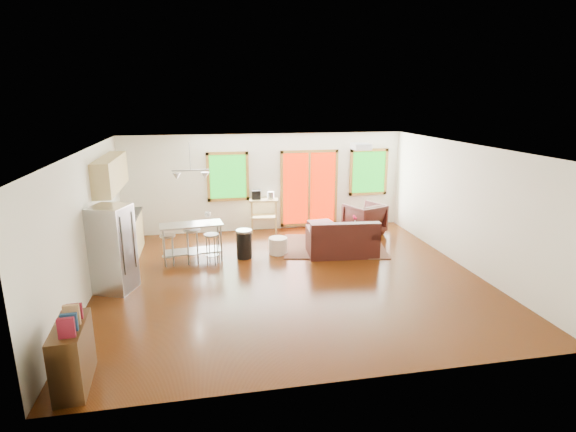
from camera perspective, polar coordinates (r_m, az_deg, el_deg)
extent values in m
cube|color=#341505|center=(9.15, 0.36, -7.82)|extent=(7.50, 7.00, 0.02)
cube|color=white|center=(8.50, 0.39, 8.72)|extent=(7.50, 7.00, 0.02)
cube|color=white|center=(12.11, -2.88, 4.28)|extent=(7.50, 0.02, 2.60)
cube|color=white|center=(8.83, -24.32, -1.04)|extent=(0.02, 7.00, 2.60)
cube|color=white|center=(10.14, 21.70, 1.15)|extent=(0.02, 7.00, 2.60)
cube|color=white|center=(5.52, 7.61, -8.98)|extent=(7.50, 0.02, 2.60)
cube|color=#0E6110|center=(11.93, -7.64, 4.98)|extent=(0.94, 0.02, 1.14)
cube|color=olive|center=(11.85, -7.74, 7.89)|extent=(1.10, 0.05, 0.08)
cube|color=olive|center=(12.05, -7.54, 2.12)|extent=(1.10, 0.05, 0.08)
cube|color=olive|center=(11.92, -10.10, 4.87)|extent=(0.08, 0.05, 1.30)
cube|color=olive|center=(11.97, -5.19, 5.08)|extent=(0.08, 0.05, 1.30)
cube|color=red|center=(12.32, 2.70, 3.51)|extent=(1.44, 0.02, 1.94)
cube|color=olive|center=(12.17, 2.76, 8.18)|extent=(1.60, 0.05, 0.08)
cube|color=olive|center=(12.56, 2.65, -1.01)|extent=(1.60, 0.05, 0.08)
cube|color=olive|center=(12.17, -0.79, 3.38)|extent=(0.08, 0.05, 2.10)
cube|color=olive|center=(12.52, 6.09, 3.63)|extent=(0.08, 0.05, 2.10)
cube|color=olive|center=(12.32, 2.70, 3.51)|extent=(0.08, 0.05, 1.94)
cube|color=#0E6110|center=(12.76, 10.20, 5.51)|extent=(0.94, 0.02, 1.14)
cube|color=olive|center=(12.67, 10.33, 8.23)|extent=(1.10, 0.05, 0.08)
cube|color=olive|center=(12.87, 10.08, 2.83)|extent=(1.10, 0.05, 0.08)
cube|color=olive|center=(12.58, 8.02, 5.47)|extent=(0.08, 0.05, 1.30)
cube|color=olive|center=(12.95, 12.32, 5.54)|extent=(0.08, 0.05, 1.30)
cube|color=#4A5734|center=(11.01, 5.84, -3.80)|extent=(2.71, 2.27, 0.02)
cube|color=black|center=(10.45, 6.82, -3.66)|extent=(1.64, 1.02, 0.44)
cube|color=black|center=(10.01, 7.31, -2.00)|extent=(1.58, 0.35, 0.40)
cube|color=black|center=(10.23, 3.16, -2.20)|extent=(0.29, 0.90, 0.17)
cube|color=black|center=(10.53, 10.48, -1.94)|extent=(0.29, 0.90, 0.17)
cube|color=black|center=(10.35, 4.94, -2.16)|extent=(0.69, 0.63, 0.13)
cube|color=black|center=(10.49, 8.64, -2.04)|extent=(0.69, 0.63, 0.13)
cube|color=#341F0C|center=(11.18, 8.54, -1.80)|extent=(1.01, 0.73, 0.04)
cube|color=#341F0C|center=(10.87, 7.33, -3.24)|extent=(0.07, 0.07, 0.33)
cube|color=#341F0C|center=(11.27, 10.70, -2.73)|extent=(0.07, 0.07, 0.33)
cube|color=#341F0C|center=(11.20, 6.29, -2.66)|extent=(0.07, 0.07, 0.33)
cube|color=#341F0C|center=(11.59, 9.60, -2.19)|extent=(0.07, 0.07, 0.33)
imported|color=black|center=(12.06, 9.67, -0.12)|extent=(1.12, 1.09, 0.90)
cube|color=black|center=(11.62, 4.28, -1.76)|extent=(0.68, 0.68, 0.41)
cylinder|color=silver|center=(10.42, -1.27, -3.78)|extent=(0.57, 0.57, 0.38)
imported|color=silver|center=(11.17, 8.49, -1.04)|extent=(0.24, 0.25, 0.18)
sphere|color=#B10731|center=(11.16, 8.56, -0.26)|extent=(0.09, 0.09, 0.07)
sphere|color=#B10731|center=(11.09, 8.47, -0.25)|extent=(0.09, 0.09, 0.07)
sphere|color=#B10731|center=(11.15, 8.39, -0.06)|extent=(0.09, 0.09, 0.07)
imported|color=maroon|center=(11.34, 9.28, -0.52)|extent=(0.22, 0.03, 0.30)
cube|color=tan|center=(10.60, -20.19, -2.92)|extent=(0.60, 2.20, 0.90)
cube|color=black|center=(10.47, -20.42, -0.47)|extent=(0.64, 2.24, 0.04)
cube|color=tan|center=(10.29, -21.59, 5.04)|extent=(0.36, 2.20, 0.70)
cylinder|color=#B7BABC|center=(9.97, -20.92, -0.61)|extent=(0.12, 0.12, 0.18)
cube|color=black|center=(10.82, -20.15, 0.69)|extent=(0.22, 0.18, 0.20)
cube|color=#B7BABC|center=(8.90, -21.39, -3.91)|extent=(0.83, 0.82, 1.63)
cube|color=gray|center=(8.74, -19.61, -4.07)|extent=(0.23, 0.56, 1.59)
cylinder|color=gray|center=(8.53, -20.22, -3.64)|extent=(0.03, 0.03, 1.08)
cylinder|color=gray|center=(8.85, -18.96, -2.85)|extent=(0.03, 0.03, 1.08)
cube|color=#B7BABC|center=(10.00, -12.18, -1.08)|extent=(1.39, 0.69, 0.04)
cube|color=gray|center=(10.18, -12.00, -4.37)|extent=(1.29, 0.60, 0.03)
cylinder|color=gray|center=(9.90, -15.43, -4.03)|extent=(0.04, 0.04, 0.81)
cylinder|color=gray|center=(10.00, -8.47, -3.45)|extent=(0.04, 0.04, 0.81)
cylinder|color=gray|center=(10.29, -15.53, -3.32)|extent=(0.04, 0.04, 0.81)
cylinder|color=gray|center=(10.39, -8.84, -2.77)|extent=(0.04, 0.04, 0.81)
imported|color=white|center=(10.10, -10.17, 0.28)|extent=(0.15, 0.12, 0.13)
cylinder|color=#B7BABC|center=(9.89, -15.05, -2.42)|extent=(0.33, 0.33, 0.04)
cylinder|color=gray|center=(10.08, -14.39, -4.11)|extent=(0.02, 0.02, 0.65)
cylinder|color=gray|center=(10.09, -15.39, -4.16)|extent=(0.02, 0.02, 0.65)
cylinder|color=gray|center=(9.92, -15.45, -4.48)|extent=(0.02, 0.02, 0.65)
cylinder|color=gray|center=(9.91, -14.43, -4.44)|extent=(0.02, 0.02, 0.65)
cylinder|color=gray|center=(10.04, -14.87, -4.92)|extent=(0.30, 0.30, 0.01)
cylinder|color=#B7BABC|center=(9.86, -12.11, -1.74)|extent=(0.38, 0.38, 0.04)
cylinder|color=gray|center=(10.07, -11.40, -3.68)|extent=(0.03, 0.03, 0.74)
cylinder|color=gray|center=(10.08, -12.53, -3.73)|extent=(0.03, 0.03, 0.74)
cylinder|color=gray|center=(9.89, -12.60, -4.09)|extent=(0.03, 0.03, 0.74)
cylinder|color=gray|center=(9.88, -11.44, -4.05)|extent=(0.03, 0.03, 0.74)
cylinder|color=gray|center=(10.02, -11.95, -4.59)|extent=(0.35, 0.35, 0.02)
cylinder|color=#B7BABC|center=(9.76, -9.71, -2.38)|extent=(0.41, 0.41, 0.04)
cylinder|color=gray|center=(9.92, -8.99, -4.13)|extent=(0.03, 0.03, 0.64)
cylinder|color=gray|center=(9.97, -9.95, -4.07)|extent=(0.03, 0.03, 0.64)
cylinder|color=gray|center=(9.82, -10.26, -4.40)|extent=(0.03, 0.03, 0.64)
cylinder|color=gray|center=(9.77, -9.29, -4.46)|extent=(0.03, 0.03, 0.64)
cylinder|color=gray|center=(9.91, -9.59, -4.88)|extent=(0.37, 0.37, 0.01)
cylinder|color=black|center=(10.15, -5.59, -3.67)|extent=(0.44, 0.44, 0.61)
cylinder|color=#B7BABC|center=(10.05, -5.63, -1.91)|extent=(0.45, 0.45, 0.05)
cube|color=tan|center=(11.93, -3.11, 2.08)|extent=(0.80, 0.57, 0.04)
cube|color=tan|center=(12.04, -3.08, -0.05)|extent=(0.75, 0.53, 0.03)
cube|color=tan|center=(11.85, -4.62, -0.21)|extent=(0.05, 0.05, 0.90)
cube|color=tan|center=(11.86, -1.52, -0.16)|extent=(0.05, 0.05, 0.90)
cube|color=tan|center=(12.22, -4.60, 0.25)|extent=(0.05, 0.05, 0.90)
cube|color=tan|center=(12.23, -1.60, 0.31)|extent=(0.05, 0.05, 0.90)
cube|color=black|center=(11.90, -4.05, 2.72)|extent=(0.26, 0.24, 0.23)
cylinder|color=#B7BABC|center=(11.91, -2.20, 2.65)|extent=(0.19, 0.19, 0.19)
cube|color=#341F0C|center=(6.42, -25.68, -15.67)|extent=(0.41, 0.95, 0.82)
cube|color=maroon|center=(5.90, -26.34, -12.63)|extent=(0.19, 0.06, 0.25)
cube|color=navy|center=(6.04, -26.03, -12.06)|extent=(0.19, 0.06, 0.23)
cube|color=#A5784C|center=(6.16, -25.78, -11.25)|extent=(0.19, 0.06, 0.27)
cube|color=maroon|center=(6.31, -25.48, -10.91)|extent=(0.19, 0.06, 0.21)
cube|color=white|center=(9.51, 9.27, 8.70)|extent=(0.35, 0.35, 0.12)
cylinder|color=gray|center=(9.86, -12.36, 7.42)|extent=(0.02, 0.02, 0.60)
cube|color=gray|center=(9.90, -12.26, 5.70)|extent=(0.80, 0.04, 0.03)
cone|color=#B7BABC|center=(9.93, -13.96, 4.92)|extent=(0.18, 0.18, 0.14)
cone|color=#B7BABC|center=(9.92, -10.49, 5.10)|extent=(0.18, 0.18, 0.14)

